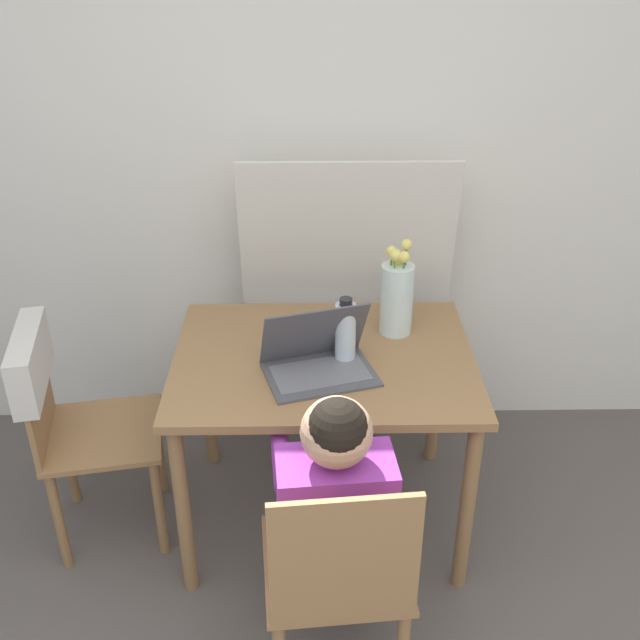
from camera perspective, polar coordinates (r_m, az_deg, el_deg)
The scene contains 9 objects.
wall_back at distance 2.97m, azimuth -1.62°, elevation 13.15°, with size 6.40×0.05×2.50m.
dining_table at distance 2.60m, azimuth 0.28°, elevation -4.57°, with size 1.02×0.78×0.72m.
chair_occupied at distance 2.17m, azimuth 1.35°, elevation -19.07°, with size 0.43×0.43×0.84m.
chair_spare at distance 2.71m, azimuth -19.10°, elevation -5.99°, with size 0.49×0.47×0.85m.
person_seated at distance 2.12m, azimuth 1.01°, elevation -13.31°, with size 0.35×0.45×1.00m.
laptop at distance 2.44m, azimuth -0.18°, elevation -2.85°, with size 0.40×0.34×0.23m.
flower_vase at distance 2.64m, azimuth 5.87°, elevation 1.87°, with size 0.12×0.12×0.35m.
water_bottle at distance 2.47m, azimuth 1.94°, elevation -0.89°, with size 0.07×0.07×0.23m.
cardboard_panel at distance 3.07m, azimuth 1.98°, elevation 1.16°, with size 0.83×0.19×1.26m.
Camera 1 is at (0.04, -0.63, 2.06)m, focal length 42.00 mm.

